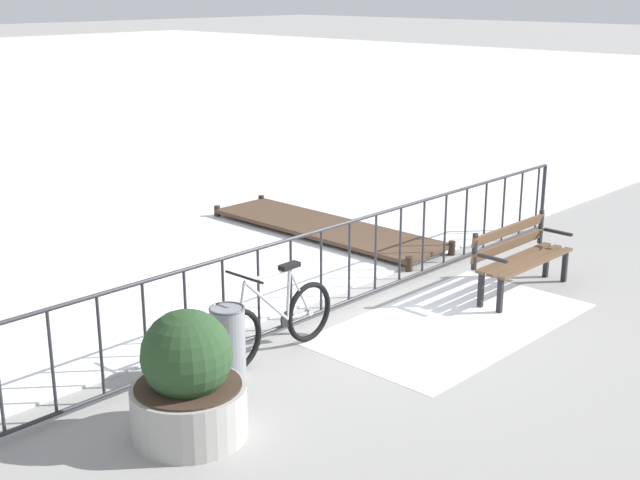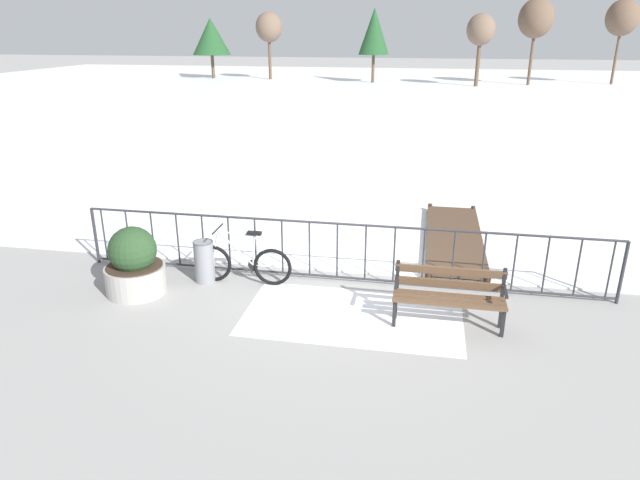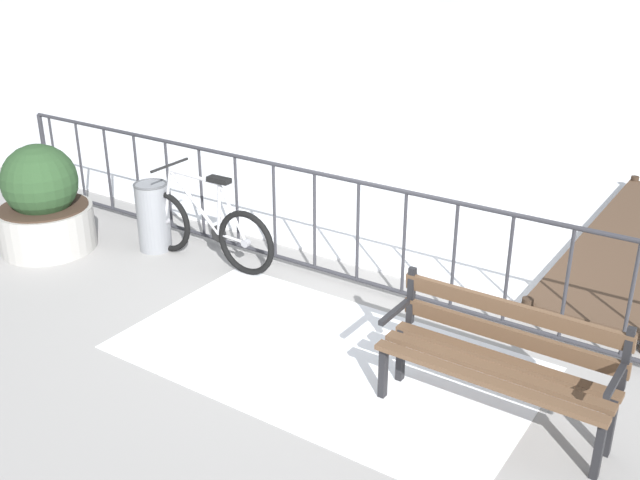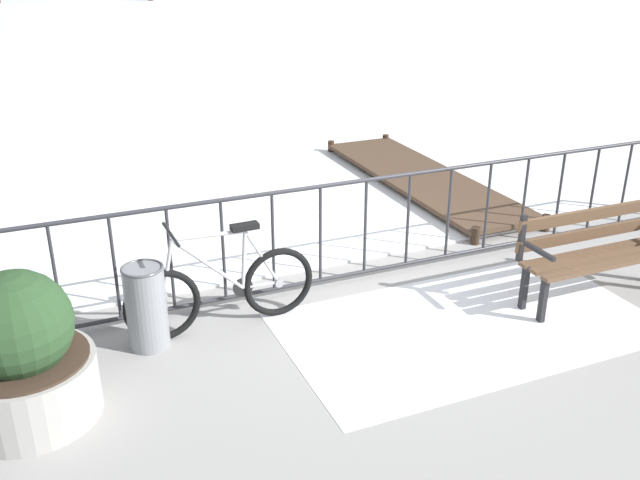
# 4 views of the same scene
# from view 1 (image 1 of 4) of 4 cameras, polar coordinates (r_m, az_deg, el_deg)

# --- Properties ---
(ground_plane) EXTENTS (160.00, 160.00, 0.00)m
(ground_plane) POSITION_cam_1_polar(r_m,az_deg,el_deg) (10.12, 1.95, -4.52)
(ground_plane) COLOR gray
(snow_patch) EXTENTS (3.29, 1.83, 0.01)m
(snow_patch) POSITION_cam_1_polar(r_m,az_deg,el_deg) (9.76, 8.97, -5.53)
(snow_patch) COLOR white
(snow_patch) RESTS_ON ground
(railing_fence) EXTENTS (9.06, 0.06, 1.07)m
(railing_fence) POSITION_cam_1_polar(r_m,az_deg,el_deg) (9.93, 1.98, -1.50)
(railing_fence) COLOR #2D2D33
(railing_fence) RESTS_ON ground
(bicycle_near_railing) EXTENTS (1.71, 0.52, 0.97)m
(bicycle_near_railing) POSITION_cam_1_polar(r_m,az_deg,el_deg) (8.70, -3.08, -5.55)
(bicycle_near_railing) COLOR black
(bicycle_near_railing) RESTS_ON ground
(park_bench) EXTENTS (1.60, 0.49, 0.89)m
(park_bench) POSITION_cam_1_polar(r_m,az_deg,el_deg) (10.72, 13.26, -0.85)
(park_bench) COLOR brown
(park_bench) RESTS_ON ground
(planter_with_shrub) EXTENTS (0.98, 0.98, 1.13)m
(planter_with_shrub) POSITION_cam_1_polar(r_m,az_deg,el_deg) (7.23, -8.88, -9.49)
(planter_with_shrub) COLOR #9E9B96
(planter_with_shrub) RESTS_ON ground
(trash_bin) EXTENTS (0.35, 0.35, 0.73)m
(trash_bin) POSITION_cam_1_polar(r_m,az_deg,el_deg) (8.26, -6.22, -6.85)
(trash_bin) COLOR gray
(trash_bin) RESTS_ON ground
(wooden_dock) EXTENTS (1.10, 4.09, 0.20)m
(wooden_dock) POSITION_cam_1_polar(r_m,az_deg,el_deg) (12.98, 0.39, 0.86)
(wooden_dock) COLOR #4C3828
(wooden_dock) RESTS_ON ground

